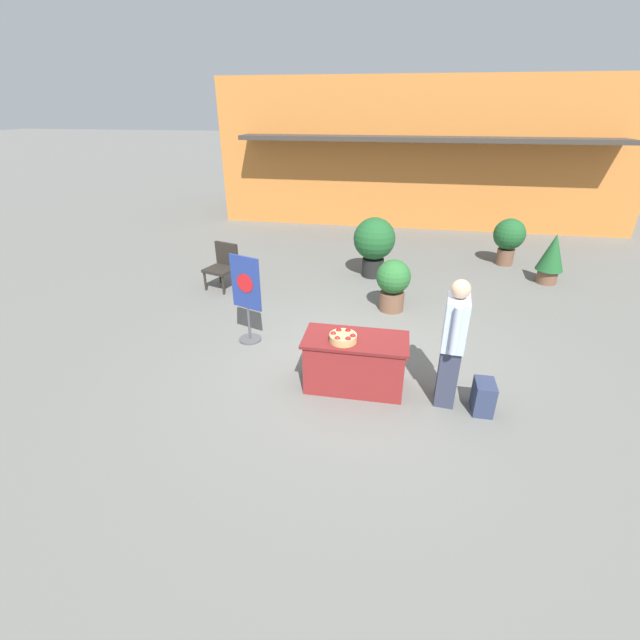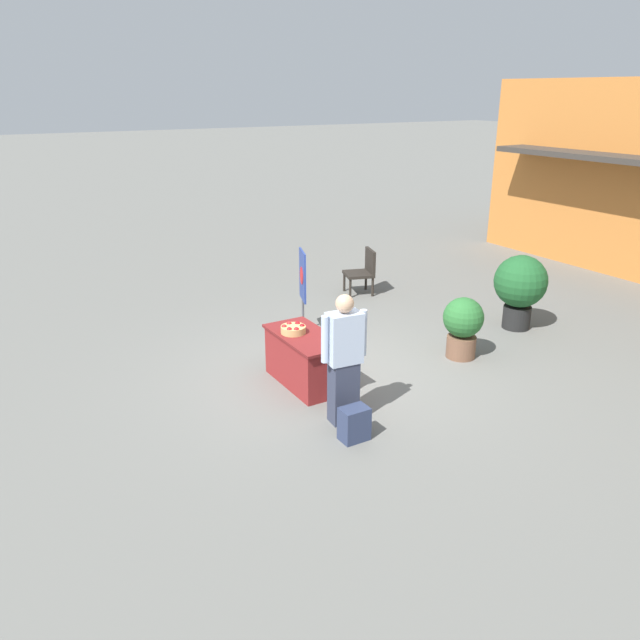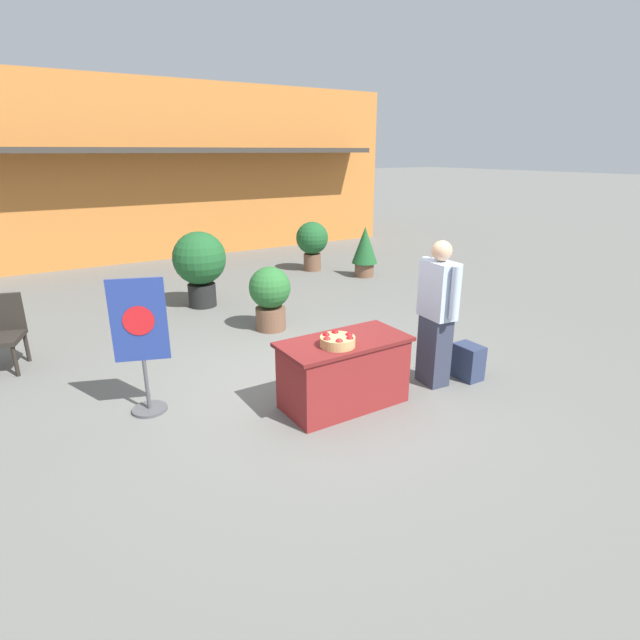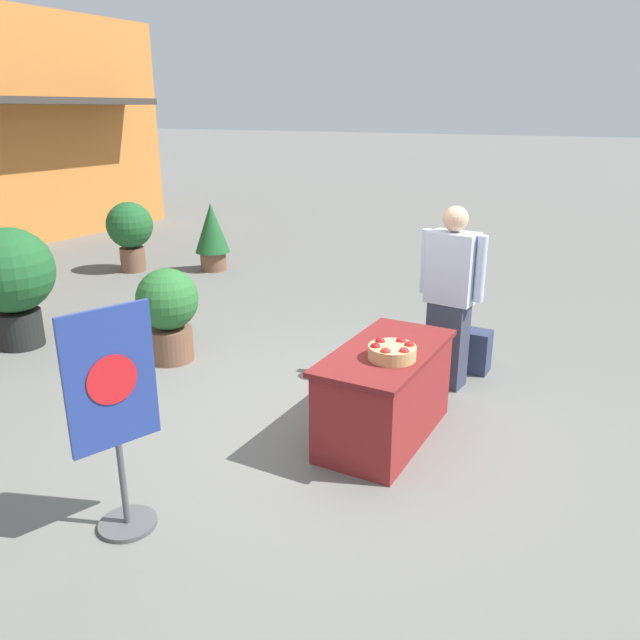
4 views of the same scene
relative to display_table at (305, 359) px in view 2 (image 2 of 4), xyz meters
The scene contains 9 objects.
ground_plane 0.68m from the display_table, 99.82° to the left, with size 120.00×120.00×0.00m, color slate.
display_table is the anchor object (origin of this frame).
apple_basket 0.47m from the display_table, 145.66° to the right, with size 0.35×0.35×0.13m.
person_visitor 1.29m from the display_table, ahead, with size 0.30×0.61×1.68m.
backpack 1.66m from the display_table, ahead, with size 0.24×0.34×0.42m.
poster_board 2.09m from the display_table, 152.04° to the left, with size 0.52×0.36×1.43m.
patio_chair 4.35m from the display_table, 135.03° to the left, with size 0.69×0.69×0.92m.
potted_plant_far_left 2.60m from the display_table, 80.76° to the left, with size 0.63×0.63×0.97m.
potted_plant_far_right 4.31m from the display_table, 90.76° to the left, with size 0.91×0.91×1.31m.
Camera 2 is at (7.17, -4.47, 3.95)m, focal length 35.00 mm.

